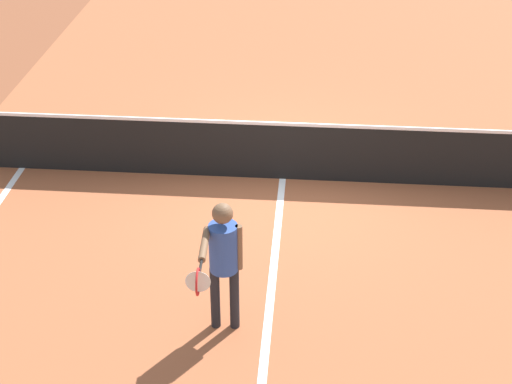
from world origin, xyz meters
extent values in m
plane|color=brown|center=(0.00, 0.00, 0.00)|extent=(60.00, 60.00, 0.00)
cube|color=#9E5433|center=(0.00, 0.00, 0.00)|extent=(10.62, 24.40, 0.00)
cube|color=white|center=(0.00, -3.20, 0.00)|extent=(0.10, 6.40, 0.01)
cube|color=black|center=(0.00, 0.00, 0.46)|extent=(9.72, 0.02, 0.91)
cube|color=white|center=(0.00, 0.00, 0.94)|extent=(9.72, 0.03, 0.05)
cylinder|color=black|center=(-0.38, -3.43, 0.41)|extent=(0.11, 0.11, 0.82)
cylinder|color=black|center=(-0.60, -3.43, 0.41)|extent=(0.11, 0.11, 0.82)
cylinder|color=#2D4C99|center=(-0.49, -3.43, 1.11)|extent=(0.32, 0.32, 0.58)
sphere|color=brown|center=(-0.49, -3.43, 1.56)|extent=(0.23, 0.23, 0.23)
cylinder|color=brown|center=(-0.32, -3.42, 1.12)|extent=(0.08, 0.08, 0.56)
cylinder|color=brown|center=(-0.65, -3.72, 1.35)|extent=(0.10, 0.56, 0.08)
cylinder|color=black|center=(-0.63, -4.11, 1.35)|extent=(0.04, 0.22, 0.03)
torus|color=red|center=(-0.62, -4.35, 1.35)|extent=(0.03, 0.28, 0.28)
cylinder|color=silver|center=(-0.62, -4.35, 1.35)|extent=(0.25, 0.01, 0.25)
camera|label=1|loc=(0.42, -10.19, 5.99)|focal=53.94mm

